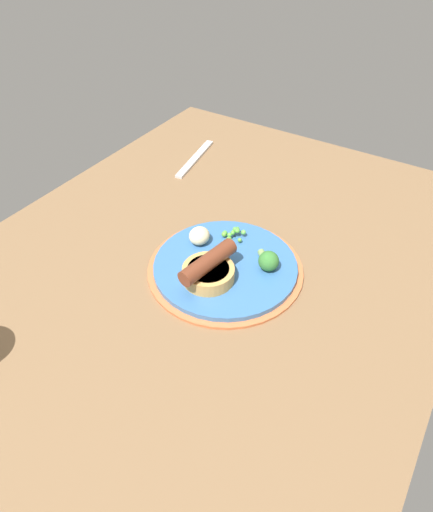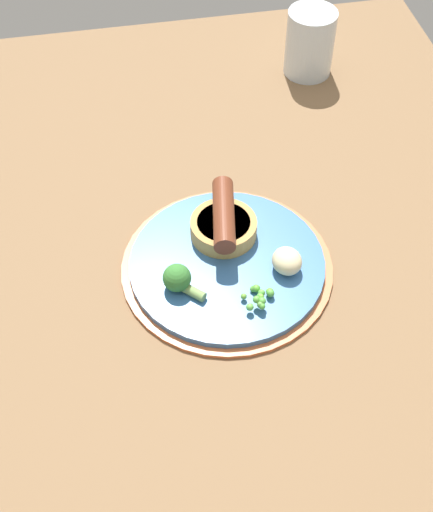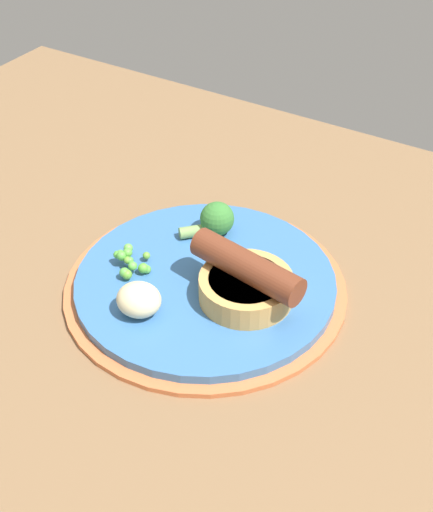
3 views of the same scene
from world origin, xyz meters
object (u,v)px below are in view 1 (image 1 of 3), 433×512
at_px(broccoli_floret_near, 268,261).
at_px(fork, 195,159).
at_px(dinner_plate, 225,267).
at_px(sausage_pudding, 208,270).
at_px(potato_chunk_0, 199,236).
at_px(pea_pile, 233,234).

height_order(broccoli_floret_near, fork, broccoli_floret_near).
xyz_separation_m(dinner_plate, broccoli_floret_near, (-0.03, 0.06, 0.02)).
bearing_deg(dinner_plate, sausage_pudding, -5.52).
height_order(potato_chunk_0, fork, potato_chunk_0).
height_order(sausage_pudding, potato_chunk_0, sausage_pudding).
height_order(pea_pile, fork, pea_pile).
bearing_deg(pea_pile, dinner_plate, 20.74).
distance_m(sausage_pudding, pea_pile, 0.12).
bearing_deg(pea_pile, sausage_pudding, 10.57).
relative_size(potato_chunk_0, fork, 0.22).
bearing_deg(dinner_plate, broccoli_floret_near, 114.10).
xyz_separation_m(sausage_pudding, fork, (-0.33, -0.25, -0.03)).
bearing_deg(potato_chunk_0, sausage_pudding, 42.53).
distance_m(broccoli_floret_near, fork, 0.41).
xyz_separation_m(sausage_pudding, broccoli_floret_near, (-0.07, 0.07, -0.00)).
bearing_deg(sausage_pudding, broccoli_floret_near, -33.18).
height_order(dinner_plate, fork, dinner_plate).
distance_m(pea_pile, fork, 0.32).
relative_size(sausage_pudding, potato_chunk_0, 2.81).
height_order(sausage_pudding, pea_pile, sausage_pudding).
height_order(pea_pile, potato_chunk_0, potato_chunk_0).
bearing_deg(fork, potato_chunk_0, 25.67).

